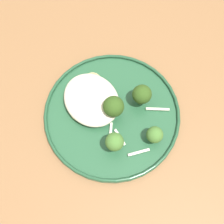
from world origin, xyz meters
TOP-DOWN VIEW (x-y plane):
  - ground at (0.00, 0.00)m, footprint 6.00×6.00m
  - wooden_dining_table at (0.00, 0.00)m, footprint 1.40×1.00m
  - dinner_plate at (0.01, -0.02)m, footprint 0.29×0.29m
  - noodle_bed at (0.06, -0.00)m, footprint 0.13×0.11m
  - seared_scallop_tiny_bay at (0.03, -0.00)m, footprint 0.03×0.03m
  - seared_scallop_large_seared at (0.02, -0.03)m, footprint 0.03×0.03m
  - seared_scallop_tilted_round at (0.06, -0.01)m, footprint 0.02×0.02m
  - seared_scallop_right_edge at (0.10, -0.03)m, footprint 0.04×0.04m
  - seared_scallop_front_small at (0.08, 0.03)m, footprint 0.03×0.03m
  - seared_scallop_left_edge at (0.06, 0.04)m, footprint 0.04×0.04m
  - seared_scallop_rear_pale at (0.08, 0.00)m, footprint 0.03×0.03m
  - broccoli_floret_tall_stalk at (0.01, -0.02)m, footprint 0.04×0.04m
  - broccoli_floret_rear_charred at (-0.05, 0.02)m, footprint 0.04×0.04m
  - broccoli_floret_left_leaning at (-0.00, -0.09)m, footprint 0.04×0.04m
  - broccoli_floret_beside_noodles at (-0.08, -0.05)m, footprint 0.03×0.03m
  - onion_sliver_short_strip at (-0.02, 0.01)m, footprint 0.04×0.03m
  - onion_sliver_pale_crescent at (-0.04, 0.00)m, footprint 0.04×0.01m
  - onion_sliver_long_sliver at (-0.09, -0.01)m, footprint 0.02×0.04m
  - onion_sliver_curled_piece at (-0.04, -0.10)m, footprint 0.04×0.04m

SIDE VIEW (x-z plane):
  - ground at x=0.00m, z-range 0.00..0.00m
  - wooden_dining_table at x=0.00m, z-range 0.29..1.03m
  - dinner_plate at x=0.01m, z-range 0.74..0.76m
  - onion_sliver_short_strip at x=-0.02m, z-range 0.75..0.76m
  - onion_sliver_pale_crescent at x=-0.04m, z-range 0.75..0.76m
  - onion_sliver_long_sliver at x=-0.09m, z-range 0.75..0.76m
  - onion_sliver_curled_piece at x=-0.04m, z-range 0.75..0.76m
  - seared_scallop_rear_pale at x=0.08m, z-range 0.75..0.77m
  - seared_scallop_tilted_round at x=0.06m, z-range 0.75..0.77m
  - seared_scallop_right_edge at x=0.10m, z-range 0.75..0.77m
  - seared_scallop_front_small at x=0.08m, z-range 0.75..0.77m
  - seared_scallop_tiny_bay at x=0.03m, z-range 0.75..0.77m
  - seared_scallop_large_seared at x=0.02m, z-range 0.75..0.77m
  - seared_scallop_left_edge at x=0.06m, z-range 0.75..0.77m
  - noodle_bed at x=0.06m, z-range 0.75..0.78m
  - broccoli_floret_beside_noodles at x=-0.08m, z-range 0.75..0.80m
  - broccoli_floret_left_leaning at x=0.00m, z-range 0.76..0.82m
  - broccoli_floret_rear_charred at x=-0.05m, z-range 0.76..0.82m
  - broccoli_floret_tall_stalk at x=0.01m, z-range 0.76..0.82m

